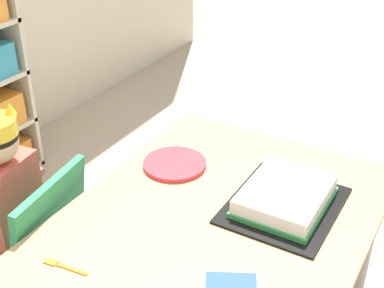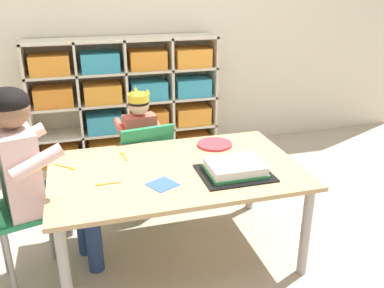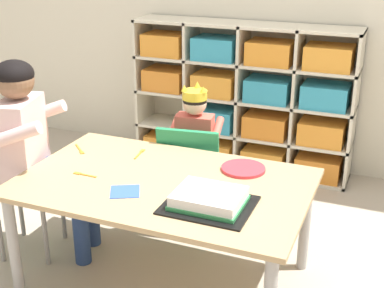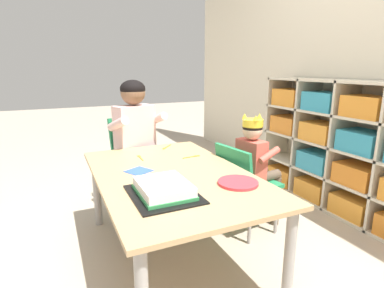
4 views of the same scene
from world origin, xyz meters
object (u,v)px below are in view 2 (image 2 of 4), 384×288
at_px(classroom_chair_blue, 144,157).
at_px(paper_plate_stack, 215,144).
at_px(activity_table, 176,178).
at_px(fork_beside_plate_stack, 124,155).
at_px(classroom_chair_adult_side, 13,208).
at_px(fork_at_table_front_edge, 106,184).
at_px(adult_helper_seated, 32,166).
at_px(fork_scattered_mid_table, 66,167).
at_px(birthday_cake_on_tray, 235,169).
at_px(child_with_crown, 138,133).

bearing_deg(classroom_chair_blue, paper_plate_stack, 134.11).
xyz_separation_m(activity_table, fork_beside_plate_stack, (-0.25, 0.25, 0.06)).
bearing_deg(classroom_chair_adult_side, fork_at_table_front_edge, -112.26).
xyz_separation_m(adult_helper_seated, fork_beside_plate_stack, (0.47, 0.25, -0.10)).
bearing_deg(fork_at_table_front_edge, fork_beside_plate_stack, 70.47).
bearing_deg(fork_beside_plate_stack, paper_plate_stack, 84.23).
xyz_separation_m(fork_scattered_mid_table, fork_beside_plate_stack, (0.32, 0.07, -0.00)).
height_order(activity_table, birthday_cake_on_tray, birthday_cake_on_tray).
distance_m(classroom_chair_blue, fork_at_table_front_edge, 0.72).
relative_size(child_with_crown, fork_at_table_front_edge, 6.73).
bearing_deg(birthday_cake_on_tray, fork_scattered_mid_table, 159.14).
relative_size(child_with_crown, birthday_cake_on_tray, 2.28).
xyz_separation_m(activity_table, birthday_cake_on_tray, (0.28, -0.15, 0.09)).
distance_m(paper_plate_stack, fork_at_table_front_edge, 0.77).
relative_size(classroom_chair_blue, classroom_chair_adult_side, 0.85).
height_order(child_with_crown, paper_plate_stack, child_with_crown).
distance_m(child_with_crown, fork_beside_plate_stack, 0.45).
bearing_deg(birthday_cake_on_tray, paper_plate_stack, 86.10).
height_order(classroom_chair_blue, birthday_cake_on_tray, classroom_chair_blue).
distance_m(child_with_crown, birthday_cake_on_tray, 0.90).
bearing_deg(activity_table, adult_helper_seated, -179.99).
xyz_separation_m(fork_at_table_front_edge, fork_scattered_mid_table, (-0.19, 0.26, 0.00)).
distance_m(activity_table, child_with_crown, 0.67).
relative_size(birthday_cake_on_tray, fork_beside_plate_stack, 2.81).
relative_size(birthday_cake_on_tray, paper_plate_stack, 1.73).
relative_size(activity_table, paper_plate_stack, 6.26).
xyz_separation_m(classroom_chair_adult_side, fork_beside_plate_stack, (0.58, 0.28, 0.09)).
xyz_separation_m(child_with_crown, adult_helper_seated, (-0.62, -0.66, 0.13)).
xyz_separation_m(classroom_chair_blue, fork_beside_plate_stack, (-0.17, -0.31, 0.16)).
height_order(child_with_crown, fork_at_table_front_edge, child_with_crown).
relative_size(activity_table, fork_beside_plate_stack, 10.17).
bearing_deg(paper_plate_stack, fork_at_table_front_edge, -153.74).
bearing_deg(paper_plate_stack, activity_table, -140.46).
bearing_deg(child_with_crown, activity_table, 90.39).
bearing_deg(classroom_chair_blue, classroom_chair_adult_side, 30.11).
relative_size(activity_table, birthday_cake_on_tray, 3.62).
xyz_separation_m(classroom_chair_adult_side, birthday_cake_on_tray, (1.11, -0.12, 0.12)).
relative_size(child_with_crown, classroom_chair_adult_side, 1.13).
distance_m(activity_table, fork_scattered_mid_table, 0.60).
xyz_separation_m(classroom_chair_adult_side, adult_helper_seated, (0.11, 0.03, 0.20)).
height_order(paper_plate_stack, fork_beside_plate_stack, paper_plate_stack).
xyz_separation_m(fork_at_table_front_edge, fork_beside_plate_stack, (0.13, 0.33, 0.00)).
relative_size(paper_plate_stack, fork_at_table_front_edge, 1.71).
xyz_separation_m(birthday_cake_on_tray, fork_at_table_front_edge, (-0.66, 0.06, -0.03)).
xyz_separation_m(paper_plate_stack, fork_beside_plate_stack, (-0.56, -0.01, -0.01)).
distance_m(fork_at_table_front_edge, fork_scattered_mid_table, 0.32).
xyz_separation_m(activity_table, paper_plate_stack, (0.31, 0.25, 0.07)).
xyz_separation_m(classroom_chair_adult_side, fork_at_table_front_edge, (0.45, -0.05, 0.09)).
bearing_deg(fork_beside_plate_stack, classroom_chair_blue, 145.52).
height_order(birthday_cake_on_tray, fork_beside_plate_stack, birthday_cake_on_tray).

